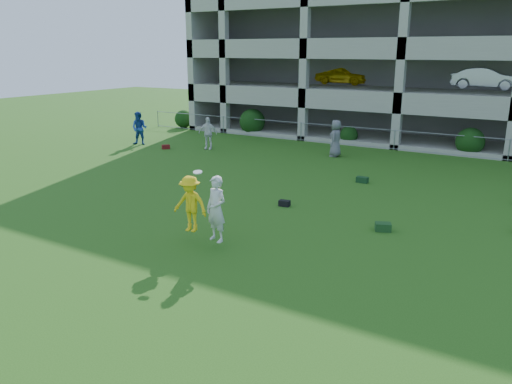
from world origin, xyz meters
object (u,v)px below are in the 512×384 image
Objects in this scene: bystander_a at (139,128)px; bystander_c at (336,138)px; bystander_b at (208,133)px; parking_garage at (436,44)px; frisbee_contest at (199,206)px.

bystander_a reaches higher than bystander_c.
bystander_b is 0.06× the size of parking_garage.
bystander_c is at bearing 95.53° from frisbee_contest.
parking_garage reaches higher than bystander_c.
bystander_b is (4.46, 0.95, -0.06)m from bystander_a.
parking_garage reaches higher than bystander_b.
parking_garage is (2.25, 12.14, 5.02)m from bystander_c.
bystander_a is 17.20m from frisbee_contest.
bystander_c is 0.07× the size of parking_garage.
bystander_c is at bearing -6.76° from bystander_b.
parking_garage is at bearing 162.65° from bystander_c.
bystander_b is at bearing -124.04° from parking_garage.
bystander_a is at bearing 170.78° from bystander_b.
bystander_c is at bearing -7.04° from bystander_a.
parking_garage is (13.92, 14.95, 5.01)m from bystander_a.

